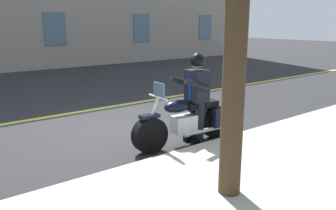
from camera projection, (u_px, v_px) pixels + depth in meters
name	position (u px, v px, depth m)	size (l,w,h in m)	color
ground_plane	(121.00, 130.00, 7.49)	(80.00, 80.00, 0.00)	#28282B
lane_center_stripe	(83.00, 111.00, 9.03)	(60.00, 0.16, 0.01)	#E5DB4C
motorcycle_main	(188.00, 121.00, 6.52)	(2.22, 0.69, 1.26)	black
rider_main	(196.00, 90.00, 6.49)	(0.65, 0.58, 1.74)	black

